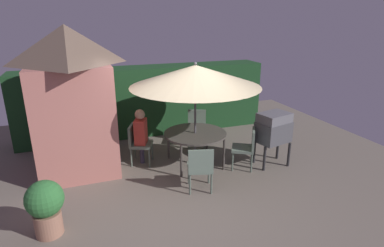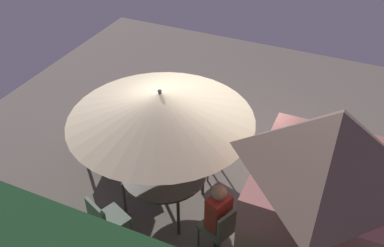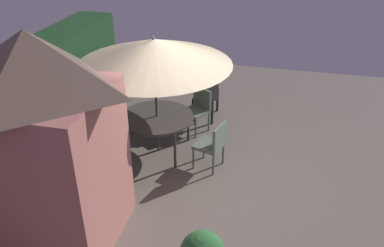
{
  "view_description": "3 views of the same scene",
  "coord_description": "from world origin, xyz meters",
  "px_view_note": "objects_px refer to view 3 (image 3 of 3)",
  "views": [
    {
      "loc": [
        -1.68,
        -4.97,
        3.14
      ],
      "look_at": [
        0.4,
        0.79,
        1.06
      ],
      "focal_mm": 29.36,
      "sensor_mm": 36.0,
      "label": 1
    },
    {
      "loc": [
        -1.93,
        5.52,
        5.46
      ],
      "look_at": [
        0.49,
        0.14,
        1.1
      ],
      "focal_mm": 40.53,
      "sensor_mm": 36.0,
      "label": 2
    },
    {
      "loc": [
        -5.71,
        -1.16,
        4.29
      ],
      "look_at": [
        -0.05,
        0.23,
        1.04
      ],
      "focal_mm": 37.74,
      "sensor_mm": 36.0,
      "label": 3
    }
  ],
  "objects_px": {
    "bbq_grill": "(206,81)",
    "chair_toward_hedge": "(198,107)",
    "chair_near_shed": "(107,157)",
    "patio_table": "(157,119)",
    "chair_far_side": "(213,143)",
    "garden_shed": "(46,142)",
    "person_in_red": "(110,142)",
    "patio_umbrella": "(154,52)",
    "chair_toward_house": "(114,110)"
  },
  "relations": [
    {
      "from": "chair_far_side",
      "to": "patio_umbrella",
      "type": "bearing_deg",
      "value": 74.25
    },
    {
      "from": "patio_umbrella",
      "to": "chair_near_shed",
      "type": "distance_m",
      "value": 1.96
    },
    {
      "from": "person_in_red",
      "to": "bbq_grill",
      "type": "bearing_deg",
      "value": -21.16
    },
    {
      "from": "garden_shed",
      "to": "bbq_grill",
      "type": "xyz_separation_m",
      "value": [
        4.03,
        -1.27,
        -0.69
      ]
    },
    {
      "from": "patio_umbrella",
      "to": "chair_near_shed",
      "type": "height_order",
      "value": "patio_umbrella"
    },
    {
      "from": "garden_shed",
      "to": "patio_umbrella",
      "type": "xyz_separation_m",
      "value": [
        2.43,
        -0.68,
        0.46
      ]
    },
    {
      "from": "person_in_red",
      "to": "chair_toward_hedge",
      "type": "bearing_deg",
      "value": -25.95
    },
    {
      "from": "garden_shed",
      "to": "bbq_grill",
      "type": "relative_size",
      "value": 2.52
    },
    {
      "from": "patio_table",
      "to": "chair_toward_hedge",
      "type": "bearing_deg",
      "value": -30.01
    },
    {
      "from": "patio_umbrella",
      "to": "person_in_red",
      "type": "height_order",
      "value": "patio_umbrella"
    },
    {
      "from": "patio_umbrella",
      "to": "chair_toward_house",
      "type": "xyz_separation_m",
      "value": [
        0.44,
        1.06,
        -1.48
      ]
    },
    {
      "from": "patio_table",
      "to": "chair_far_side",
      "type": "height_order",
      "value": "chair_far_side"
    },
    {
      "from": "patio_umbrella",
      "to": "chair_near_shed",
      "type": "xyz_separation_m",
      "value": [
        -1.19,
        0.48,
        -1.48
      ]
    },
    {
      "from": "chair_far_side",
      "to": "chair_toward_hedge",
      "type": "relative_size",
      "value": 1.0
    },
    {
      "from": "person_in_red",
      "to": "patio_table",
      "type": "bearing_deg",
      "value": -22.13
    },
    {
      "from": "bbq_grill",
      "to": "chair_toward_hedge",
      "type": "bearing_deg",
      "value": 177.23
    },
    {
      "from": "bbq_grill",
      "to": "chair_toward_house",
      "type": "relative_size",
      "value": 1.33
    },
    {
      "from": "chair_far_side",
      "to": "bbq_grill",
      "type": "bearing_deg",
      "value": 15.78
    },
    {
      "from": "garden_shed",
      "to": "person_in_red",
      "type": "distance_m",
      "value": 1.54
    },
    {
      "from": "person_in_red",
      "to": "chair_near_shed",
      "type": "bearing_deg",
      "value": 157.87
    },
    {
      "from": "chair_near_shed",
      "to": "garden_shed",
      "type": "bearing_deg",
      "value": 171.24
    },
    {
      "from": "patio_table",
      "to": "chair_toward_house",
      "type": "bearing_deg",
      "value": 67.59
    },
    {
      "from": "chair_far_side",
      "to": "chair_toward_hedge",
      "type": "xyz_separation_m",
      "value": [
        1.3,
        0.57,
        0.0
      ]
    },
    {
      "from": "garden_shed",
      "to": "person_in_red",
      "type": "relative_size",
      "value": 2.4
    },
    {
      "from": "patio_table",
      "to": "bbq_grill",
      "type": "height_order",
      "value": "bbq_grill"
    },
    {
      "from": "patio_table",
      "to": "person_in_red",
      "type": "distance_m",
      "value": 1.2
    },
    {
      "from": "chair_toward_hedge",
      "to": "person_in_red",
      "type": "relative_size",
      "value": 0.71
    },
    {
      "from": "patio_umbrella",
      "to": "bbq_grill",
      "type": "distance_m",
      "value": 2.05
    },
    {
      "from": "chair_far_side",
      "to": "chair_toward_house",
      "type": "height_order",
      "value": "same"
    },
    {
      "from": "garden_shed",
      "to": "patio_umbrella",
      "type": "relative_size",
      "value": 1.1
    },
    {
      "from": "bbq_grill",
      "to": "chair_far_side",
      "type": "distance_m",
      "value": 2.02
    },
    {
      "from": "bbq_grill",
      "to": "patio_umbrella",
      "type": "bearing_deg",
      "value": 159.52
    },
    {
      "from": "bbq_grill",
      "to": "chair_toward_house",
      "type": "bearing_deg",
      "value": 124.84
    },
    {
      "from": "chair_near_shed",
      "to": "chair_far_side",
      "type": "bearing_deg",
      "value": -61.73
    },
    {
      "from": "chair_toward_hedge",
      "to": "patio_table",
      "type": "bearing_deg",
      "value": 149.99
    },
    {
      "from": "chair_near_shed",
      "to": "chair_toward_hedge",
      "type": "distance_m",
      "value": 2.41
    },
    {
      "from": "patio_table",
      "to": "chair_toward_house",
      "type": "distance_m",
      "value": 1.16
    },
    {
      "from": "bbq_grill",
      "to": "garden_shed",
      "type": "bearing_deg",
      "value": 162.48
    },
    {
      "from": "bbq_grill",
      "to": "chair_toward_hedge",
      "type": "distance_m",
      "value": 0.7
    },
    {
      "from": "chair_far_side",
      "to": "chair_toward_house",
      "type": "distance_m",
      "value": 2.33
    },
    {
      "from": "chair_near_shed",
      "to": "person_in_red",
      "type": "distance_m",
      "value": 0.28
    },
    {
      "from": "patio_umbrella",
      "to": "chair_far_side",
      "type": "bearing_deg",
      "value": -105.75
    },
    {
      "from": "chair_near_shed",
      "to": "patio_table",
      "type": "bearing_deg",
      "value": -22.13
    },
    {
      "from": "patio_table",
      "to": "person_in_red",
      "type": "xyz_separation_m",
      "value": [
        -1.11,
        0.45,
        0.09
      ]
    },
    {
      "from": "garden_shed",
      "to": "chair_near_shed",
      "type": "xyz_separation_m",
      "value": [
        1.24,
        -0.19,
        -1.02
      ]
    },
    {
      "from": "chair_near_shed",
      "to": "chair_toward_house",
      "type": "height_order",
      "value": "same"
    },
    {
      "from": "chair_near_shed",
      "to": "chair_far_side",
      "type": "distance_m",
      "value": 1.84
    },
    {
      "from": "bbq_grill",
      "to": "chair_toward_hedge",
      "type": "relative_size",
      "value": 1.33
    },
    {
      "from": "bbq_grill",
      "to": "chair_far_side",
      "type": "xyz_separation_m",
      "value": [
        -1.92,
        -0.54,
        -0.33
      ]
    },
    {
      "from": "chair_toward_hedge",
      "to": "chair_toward_house",
      "type": "height_order",
      "value": "same"
    }
  ]
}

